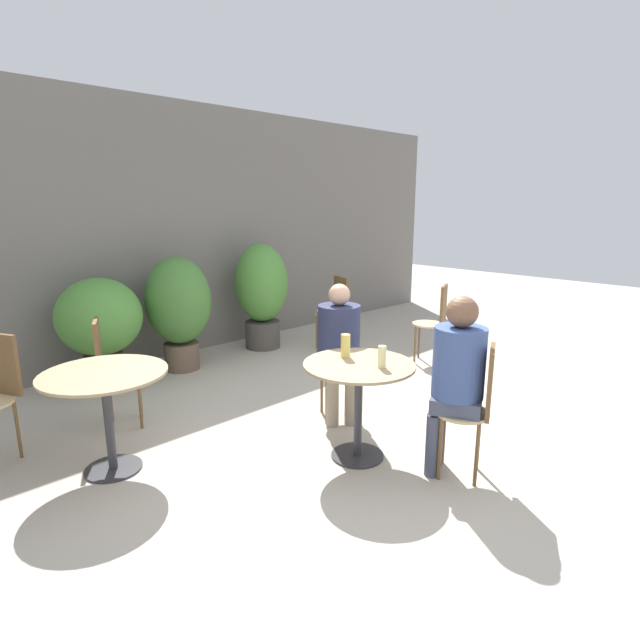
% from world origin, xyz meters
% --- Properties ---
extents(ground_plane, '(20.00, 20.00, 0.00)m').
position_xyz_m(ground_plane, '(0.00, 0.00, 0.00)').
color(ground_plane, '#B2A899').
extents(storefront_wall, '(10.00, 0.06, 3.00)m').
position_xyz_m(storefront_wall, '(0.00, 3.41, 1.50)').
color(storefront_wall, slate).
rests_on(storefront_wall, ground_plane).
extents(cafe_table_near, '(0.80, 0.80, 0.72)m').
position_xyz_m(cafe_table_near, '(-0.21, 0.09, 0.57)').
color(cafe_table_near, '#2D2D33').
rests_on(cafe_table_near, ground_plane).
extents(cafe_table_far, '(0.84, 0.84, 0.72)m').
position_xyz_m(cafe_table_far, '(-1.60, 1.16, 0.58)').
color(cafe_table_far, '#2D2D33').
rests_on(cafe_table_far, ground_plane).
extents(bistro_chair_0, '(0.40, 0.41, 0.93)m').
position_xyz_m(bistro_chair_0, '(0.14, -0.64, 0.56)').
color(bistro_chair_0, tan).
rests_on(bistro_chair_0, ground_plane).
extents(bistro_chair_1, '(0.41, 0.42, 0.93)m').
position_xyz_m(bistro_chair_1, '(0.24, 0.76, 0.56)').
color(bistro_chair_1, tan).
rests_on(bistro_chair_1, ground_plane).
extents(bistro_chair_2, '(0.40, 0.38, 0.93)m').
position_xyz_m(bistro_chair_2, '(1.70, 2.19, 0.56)').
color(bistro_chair_2, tan).
rests_on(bistro_chair_2, ground_plane).
extents(bistro_chair_3, '(0.41, 0.40, 0.93)m').
position_xyz_m(bistro_chair_3, '(-1.30, 1.85, 0.56)').
color(bistro_chair_3, tan).
rests_on(bistro_chair_3, ground_plane).
extents(bistro_chair_5, '(0.40, 0.41, 0.93)m').
position_xyz_m(bistro_chair_5, '(2.11, 0.96, 0.56)').
color(bistro_chair_5, tan).
rests_on(bistro_chair_5, ground_plane).
extents(seated_person_0, '(0.41, 0.42, 1.25)m').
position_xyz_m(seated_person_0, '(0.08, -0.51, 0.75)').
color(seated_person_0, '#42475B').
rests_on(seated_person_0, ground_plane).
extents(seated_person_1, '(0.44, 0.45, 1.19)m').
position_xyz_m(seated_person_1, '(0.16, 0.64, 0.71)').
color(seated_person_1, gray).
rests_on(seated_person_1, ground_plane).
extents(beer_glass_0, '(0.06, 0.06, 0.16)m').
position_xyz_m(beer_glass_0, '(-0.17, -0.08, 0.80)').
color(beer_glass_0, beige).
rests_on(beer_glass_0, cafe_table_near).
extents(beer_glass_1, '(0.07, 0.07, 0.17)m').
position_xyz_m(beer_glass_1, '(-0.17, 0.26, 0.81)').
color(beer_glass_1, '#DBC65B').
rests_on(beer_glass_1, cafe_table_near).
extents(potted_plant_0, '(0.83, 0.83, 1.12)m').
position_xyz_m(potted_plant_0, '(-0.97, 2.90, 0.68)').
color(potted_plant_0, brown).
rests_on(potted_plant_0, ground_plane).
extents(potted_plant_1, '(0.71, 0.71, 1.27)m').
position_xyz_m(potted_plant_1, '(-0.13, 2.82, 0.73)').
color(potted_plant_1, brown).
rests_on(potted_plant_1, ground_plane).
extents(potted_plant_2, '(0.67, 0.67, 1.35)m').
position_xyz_m(potted_plant_2, '(1.06, 2.88, 0.76)').
color(potted_plant_2, '#47423D').
rests_on(potted_plant_2, ground_plane).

